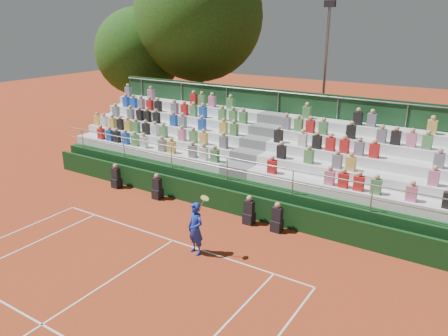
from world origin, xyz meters
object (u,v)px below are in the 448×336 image
Objects in this scene: tree_east at (199,17)px; floodlight_mast at (325,69)px; tennis_player at (196,229)px; tree_west at (139,52)px.

tree_east is 8.99m from floodlight_mast.
tennis_player is 0.26× the size of tree_west.
tree_west is 0.71× the size of tree_east.
tree_east is at bearing -178.36° from floodlight_mast.
tree_east is (-9.21, 13.24, 6.88)m from tennis_player.
tennis_player is 0.19× the size of tree_east.
tree_east reaches higher than tree_west.
tennis_player is 17.54m from tree_east.
tennis_player is 18.52m from tree_west.
floodlight_mast is (12.69, 1.52, -0.54)m from tree_west.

